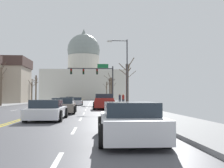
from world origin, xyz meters
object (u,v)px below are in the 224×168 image
object	(u,v)px
signal_gantry	(97,75)
sedan_oncoming_00	(64,100)
sedan_near_05	(129,122)
sedan_near_00	(76,101)
sedan_near_01	(101,102)
street_lamp_right	(124,67)
pedestrian_01	(120,98)
sedan_near_04	(47,111)
pickup_truck_near_02	(104,102)
sedan_near_03	(63,106)
sedan_oncoming_01	(70,99)
pedestrian_00	(123,99)

from	to	relation	value
signal_gantry	sedan_oncoming_00	size ratio (longest dim) A/B	1.71
sedan_near_05	sedan_oncoming_00	distance (m)	46.84
sedan_near_00	sedan_near_05	distance (m)	32.92
signal_gantry	sedan_near_01	xyz separation A→B (m)	(0.49, -10.12, -4.50)
street_lamp_right	sedan_near_00	world-z (taller)	street_lamp_right
street_lamp_right	pedestrian_01	bearing A→B (deg)	87.78
street_lamp_right	sedan_oncoming_00	xyz separation A→B (m)	(-9.61, 24.14, -4.30)
signal_gantry	sedan_near_04	distance (m)	30.13
street_lamp_right	sedan_near_04	size ratio (longest dim) A/B	1.74
pickup_truck_near_02	sedan_near_03	distance (m)	7.83
sedan_near_03	pedestrian_01	bearing A→B (deg)	70.09
signal_gantry	sedan_near_01	bearing A→B (deg)	-87.23
sedan_oncoming_01	pedestrian_00	xyz separation A→B (m)	(10.26, -28.69, 0.44)
pedestrian_01	pedestrian_00	bearing A→B (deg)	-78.69
sedan_near_00	sedan_near_03	xyz separation A→B (m)	(0.18, -19.38, 0.00)
sedan_near_05	street_lamp_right	bearing A→B (deg)	83.57
signal_gantry	pedestrian_00	size ratio (longest dim) A/B	4.89
sedan_near_00	pickup_truck_near_02	world-z (taller)	pickup_truck_near_02
sedan_oncoming_01	pedestrian_01	world-z (taller)	pedestrian_01
sedan_near_00	sedan_near_04	size ratio (longest dim) A/B	1.04
sedan_near_04	pickup_truck_near_02	bearing A→B (deg)	73.47
sedan_oncoming_01	pedestrian_01	size ratio (longest dim) A/B	2.68
sedan_oncoming_01	pedestrian_01	distance (m)	28.79
pickup_truck_near_02	pedestrian_01	distance (m)	11.09
signal_gantry	sedan_near_01	distance (m)	11.09
sedan_near_03	pedestrian_01	world-z (taller)	pedestrian_01
sedan_near_00	sedan_oncoming_00	world-z (taller)	sedan_near_00
street_lamp_right	sedan_near_05	distance (m)	22.71
sedan_near_01	pedestrian_00	distance (m)	4.17
sedan_near_05	pedestrian_00	distance (m)	29.51
sedan_near_01	sedan_oncoming_01	world-z (taller)	sedan_oncoming_01
signal_gantry	sedan_near_05	size ratio (longest dim) A/B	1.85
sedan_near_04	sedan_near_00	bearing A→B (deg)	89.86
signal_gantry	sedan_oncoming_01	size ratio (longest dim) A/B	1.79
pedestrian_01	sedan_oncoming_01	bearing A→B (deg)	110.18
sedan_near_03	sedan_near_04	distance (m)	6.04
pickup_truck_near_02	street_lamp_right	bearing A→B (deg)	37.60
pedestrian_01	pickup_truck_near_02	bearing A→B (deg)	-104.58
signal_gantry	street_lamp_right	bearing A→B (deg)	-78.17
sedan_near_00	sedan_oncoming_00	size ratio (longest dim) A/B	1.03
street_lamp_right	sedan_oncoming_00	bearing A→B (deg)	111.70
sedan_near_04	sedan_oncoming_01	distance (m)	50.83
sedan_near_03	pickup_truck_near_02	bearing A→B (deg)	62.53
signal_gantry	pedestrian_01	distance (m)	7.93
sedan_near_04	pedestrian_00	xyz separation A→B (m)	(6.98, 22.03, 0.50)
signal_gantry	pedestrian_00	distance (m)	9.38
sedan_near_05	sedan_oncoming_01	distance (m)	58.46
sedan_near_03	pedestrian_01	size ratio (longest dim) A/B	2.88
pedestrian_01	street_lamp_right	bearing A→B (deg)	-92.22
pickup_truck_near_02	pedestrian_01	bearing A→B (deg)	75.42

